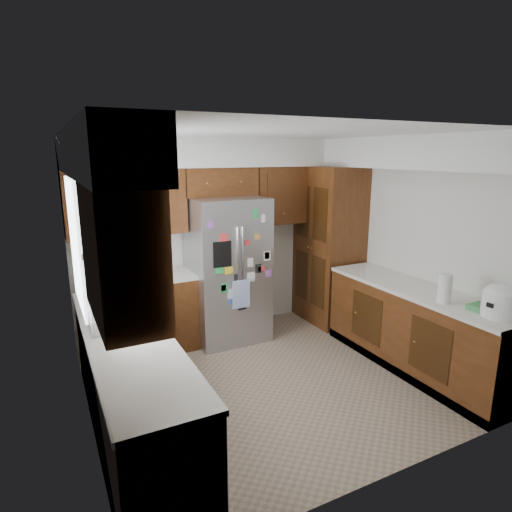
# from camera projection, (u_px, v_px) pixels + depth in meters

# --- Properties ---
(floor) EXTENTS (3.60, 3.60, 0.00)m
(floor) POSITION_uv_depth(u_px,v_px,m) (274.00, 379.00, 4.50)
(floor) COLOR tan
(floor) RESTS_ON ground
(room_shell) EXTENTS (3.64, 3.24, 2.52)m
(room_shell) POSITION_uv_depth(u_px,v_px,m) (249.00, 203.00, 4.35)
(room_shell) COLOR silver
(room_shell) RESTS_ON ground
(left_counter_run) EXTENTS (1.36, 3.20, 0.92)m
(left_counter_run) POSITION_uv_depth(u_px,v_px,m) (140.00, 369.00, 3.83)
(left_counter_run) COLOR #42210C
(left_counter_run) RESTS_ON ground
(right_counter_run) EXTENTS (0.63, 2.25, 0.92)m
(right_counter_run) POSITION_uv_depth(u_px,v_px,m) (416.00, 332.00, 4.65)
(right_counter_run) COLOR #42210C
(right_counter_run) RESTS_ON ground
(pantry) EXTENTS (0.60, 0.90, 2.15)m
(pantry) POSITION_uv_depth(u_px,v_px,m) (329.00, 246.00, 5.91)
(pantry) COLOR #42210C
(pantry) RESTS_ON ground
(fridge) EXTENTS (0.90, 0.79, 1.80)m
(fridge) POSITION_uv_depth(u_px,v_px,m) (228.00, 270.00, 5.34)
(fridge) COLOR gray
(fridge) RESTS_ON ground
(bridge_cabinet) EXTENTS (0.96, 0.34, 0.35)m
(bridge_cabinet) POSITION_uv_depth(u_px,v_px,m) (219.00, 182.00, 5.29)
(bridge_cabinet) COLOR #42210C
(bridge_cabinet) RESTS_ON fridge
(fridge_top_items) EXTENTS (0.68, 0.28, 0.27)m
(fridge_top_items) POSITION_uv_depth(u_px,v_px,m) (205.00, 157.00, 5.09)
(fridge_top_items) COLOR blue
(fridge_top_items) RESTS_ON bridge_cabinet
(sink_assembly) EXTENTS (0.52, 0.70, 0.37)m
(sink_assembly) POSITION_uv_depth(u_px,v_px,m) (118.00, 311.00, 3.70)
(sink_assembly) COLOR white
(sink_assembly) RESTS_ON left_counter_run
(left_counter_clutter) EXTENTS (0.43, 0.90, 0.38)m
(left_counter_clutter) POSITION_uv_depth(u_px,v_px,m) (110.00, 281.00, 4.36)
(left_counter_clutter) COLOR black
(left_counter_clutter) RESTS_ON left_counter_run
(rice_cooker) EXTENTS (0.34, 0.33, 0.29)m
(rice_cooker) POSITION_uv_depth(u_px,v_px,m) (503.00, 300.00, 3.71)
(rice_cooker) COLOR white
(rice_cooker) RESTS_ON right_counter_run
(paper_towel) EXTENTS (0.13, 0.13, 0.28)m
(paper_towel) POSITION_uv_depth(u_px,v_px,m) (445.00, 289.00, 4.07)
(paper_towel) COLOR white
(paper_towel) RESTS_ON right_counter_run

